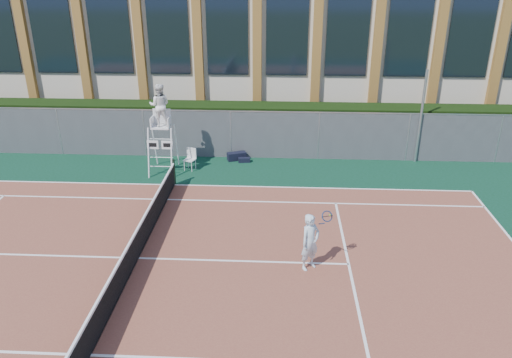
{
  "coord_description": "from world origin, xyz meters",
  "views": [
    {
      "loc": [
        4.28,
        -12.81,
        8.35
      ],
      "look_at": [
        3.46,
        3.0,
        1.45
      ],
      "focal_mm": 35.0,
      "sensor_mm": 36.0,
      "label": 1
    }
  ],
  "objects_px": {
    "steel_pole": "(421,117)",
    "umpire_chair": "(160,108)",
    "plastic_chair": "(191,157)",
    "tennis_player": "(310,242)"
  },
  "relations": [
    {
      "from": "steel_pole",
      "to": "tennis_player",
      "type": "xyz_separation_m",
      "value": [
        -5.22,
        -8.94,
        -1.18
      ]
    },
    {
      "from": "steel_pole",
      "to": "umpire_chair",
      "type": "distance_m",
      "value": 11.31
    },
    {
      "from": "steel_pole",
      "to": "plastic_chair",
      "type": "distance_m",
      "value": 10.25
    },
    {
      "from": "plastic_chair",
      "to": "tennis_player",
      "type": "relative_size",
      "value": 0.54
    },
    {
      "from": "plastic_chair",
      "to": "tennis_player",
      "type": "xyz_separation_m",
      "value": [
        4.82,
        -7.51,
        0.34
      ]
    },
    {
      "from": "steel_pole",
      "to": "plastic_chair",
      "type": "relative_size",
      "value": 4.39
    },
    {
      "from": "steel_pole",
      "to": "tennis_player",
      "type": "distance_m",
      "value": 10.42
    },
    {
      "from": "umpire_chair",
      "to": "tennis_player",
      "type": "relative_size",
      "value": 2.19
    },
    {
      "from": "steel_pole",
      "to": "umpire_chair",
      "type": "bearing_deg",
      "value": -171.6
    },
    {
      "from": "plastic_chair",
      "to": "steel_pole",
      "type": "bearing_deg",
      "value": 8.13
    }
  ]
}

